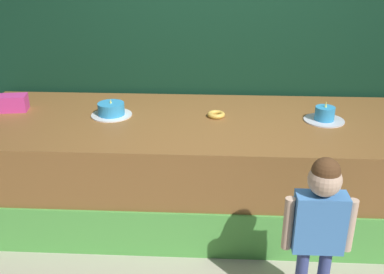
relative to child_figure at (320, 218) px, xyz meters
name	(u,v)px	position (x,y,z in m)	size (l,w,h in m)	color
ground_plane	(213,257)	(-0.61, 0.50, -0.70)	(12.00, 12.00, 0.00)	#BCB29E
stage_platform	(215,167)	(-0.61, 1.17, -0.28)	(4.14, 1.36, 0.85)	brown
curtain_backdrop	(218,31)	(-0.61, 1.94, 0.73)	(4.79, 0.08, 2.87)	#113823
child_figure	(320,218)	(0.00, 0.00, 0.00)	(0.42, 0.19, 1.09)	#3F4C8C
pink_box	(12,103)	(-2.37, 1.31, 0.21)	(0.25, 0.15, 0.14)	#E13D98
donut	(216,115)	(-0.61, 1.25, 0.16)	(0.15, 0.15, 0.04)	#F2BF4C
cake_left	(111,110)	(-1.49, 1.24, 0.19)	(0.34, 0.34, 0.14)	white
cake_center	(325,115)	(0.27, 1.20, 0.19)	(0.33, 0.33, 0.17)	silver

